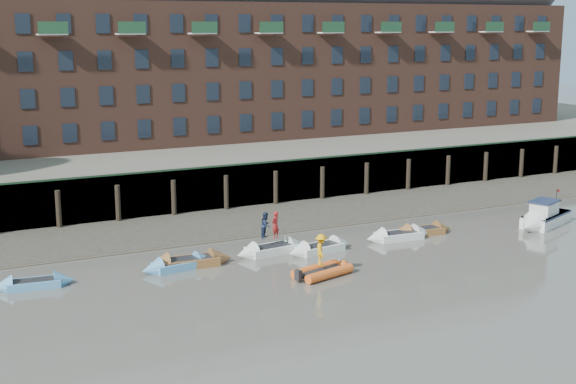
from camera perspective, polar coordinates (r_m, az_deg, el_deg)
ground at (r=41.39m, az=9.69°, el=-7.21°), size 220.00×220.00×0.00m
foreshore at (r=56.31m, az=-1.08°, el=-1.89°), size 110.00×8.00×0.50m
mud_band at (r=53.35m, az=0.48°, el=-2.67°), size 110.00×1.60×0.10m
river_wall at (r=59.86m, az=-2.87°, el=0.50°), size 110.00×1.23×3.30m
bank_terrace at (r=72.36m, az=-7.17°, el=2.42°), size 110.00×28.00×3.20m
apartment_terrace at (r=72.32m, az=-7.67°, el=11.34°), size 80.60×15.56×20.98m
rowboat_0 at (r=43.83m, az=-17.64°, el=-6.23°), size 4.23×1.63×1.20m
rowboat_1 at (r=45.28m, az=-7.77°, el=-5.16°), size 4.55×1.84×1.28m
rowboat_2 at (r=45.67m, az=-6.99°, el=-4.96°), size 5.03×1.75×1.43m
rowboat_3 at (r=47.82m, az=-1.19°, el=-4.10°), size 4.85×1.96×1.37m
rowboat_4 at (r=48.15m, az=2.29°, el=-4.01°), size 4.64×1.97×1.30m
rowboat_5 at (r=51.37m, az=7.89°, el=-3.09°), size 4.67×1.60×1.34m
rowboat_6 at (r=52.76m, az=9.52°, el=-2.76°), size 4.40×1.55×1.25m
rib_tender at (r=43.78m, az=2.59°, el=-5.61°), size 3.61×2.44×0.61m
motor_launch at (r=56.32m, az=17.50°, el=-1.84°), size 5.72×3.77×2.25m
person_rower_a at (r=47.53m, az=-0.91°, el=-2.33°), size 0.71×0.65×1.63m
person_rower_b at (r=47.53m, az=-1.58°, el=-2.38°), size 0.96×0.96×1.57m
person_rib_crew at (r=43.39m, az=2.38°, el=-4.14°), size 1.05×1.30×1.76m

